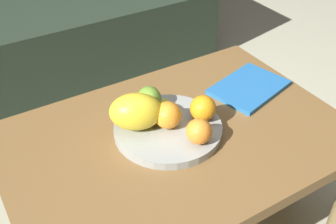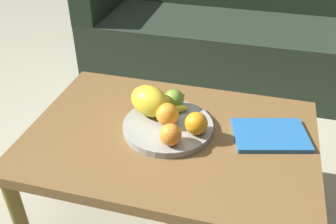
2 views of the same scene
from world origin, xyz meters
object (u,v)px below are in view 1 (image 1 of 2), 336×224
object	(u,v)px
orange_left	(203,108)
banana_bunch	(151,108)
couch	(45,17)
magazine	(249,87)
apple_front	(149,98)
melon_large_front	(136,112)
orange_front	(168,115)
fruit_bowl	(168,129)
coffee_table	(177,147)
orange_back	(199,131)

from	to	relation	value
orange_left	banana_bunch	bearing A→B (deg)	142.81
couch	magazine	world-z (taller)	couch
orange_left	apple_front	bearing A→B (deg)	130.95
couch	banana_bunch	distance (m)	1.23
melon_large_front	banana_bunch	world-z (taller)	melon_large_front
orange_front	melon_large_front	bearing A→B (deg)	149.95
couch	apple_front	world-z (taller)	couch
melon_large_front	orange_left	xyz separation A→B (m)	(0.19, -0.07, -0.02)
orange_left	banana_bunch	xyz separation A→B (m)	(-0.12, 0.09, -0.01)
orange_front	orange_left	xyz separation A→B (m)	(0.11, -0.02, -0.00)
fruit_bowl	banana_bunch	world-z (taller)	banana_bunch
coffee_table	orange_left	bearing A→B (deg)	1.11
fruit_bowl	couch	bearing A→B (deg)	89.39
orange_back	apple_front	distance (m)	0.21
coffee_table	melon_large_front	size ratio (longest dim) A/B	6.56
melon_large_front	banana_bunch	size ratio (longest dim) A/B	1.00
melon_large_front	apple_front	world-z (taller)	melon_large_front
melon_large_front	orange_front	xyz separation A→B (m)	(0.08, -0.05, -0.01)
apple_front	orange_back	bearing A→B (deg)	-78.71
fruit_bowl	apple_front	size ratio (longest dim) A/B	4.26
orange_left	couch	bearing A→B (deg)	93.99
coffee_table	couch	world-z (taller)	couch
apple_front	magazine	world-z (taller)	apple_front
couch	orange_left	size ratio (longest dim) A/B	21.71
melon_large_front	orange_front	size ratio (longest dim) A/B	1.89
melon_large_front	apple_front	size ratio (longest dim) A/B	2.04
orange_left	orange_front	bearing A→B (deg)	168.12
orange_front	apple_front	distance (m)	0.10
fruit_bowl	orange_front	size ratio (longest dim) A/B	3.96
melon_large_front	fruit_bowl	bearing A→B (deg)	-28.79
coffee_table	fruit_bowl	bearing A→B (deg)	120.89
orange_front	fruit_bowl	bearing A→B (deg)	41.79
couch	melon_large_front	distance (m)	1.27
orange_back	banana_bunch	bearing A→B (deg)	107.10
orange_back	couch	bearing A→B (deg)	90.93
coffee_table	apple_front	distance (m)	0.17
couch	melon_large_front	xyz separation A→B (m)	(-0.09, -1.24, 0.21)
couch	orange_back	distance (m)	1.41
banana_bunch	magazine	distance (m)	0.37
fruit_bowl	orange_left	world-z (taller)	orange_left
apple_front	banana_bunch	distance (m)	0.04
couch	orange_left	bearing A→B (deg)	-86.01
fruit_bowl	banana_bunch	distance (m)	0.08
orange_back	melon_large_front	bearing A→B (deg)	128.19
coffee_table	banana_bunch	xyz separation A→B (m)	(-0.03, 0.09, 0.10)
orange_front	orange_back	size ratio (longest dim) A/B	1.10
melon_large_front	orange_back	size ratio (longest dim) A/B	2.09
orange_front	orange_left	bearing A→B (deg)	-11.88
fruit_bowl	orange_back	distance (m)	0.12
orange_back	magazine	distance (m)	0.36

